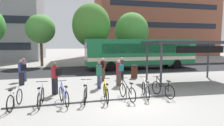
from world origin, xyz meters
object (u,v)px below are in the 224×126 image
parked_bicycle_white_0 (15,99)px  parked_bicycle_white_3 (86,94)px  commuter_teal_pack_0 (119,71)px  city_bus (140,52)px  street_tree_0 (41,29)px  parked_bicycle_white_6 (145,90)px  transit_shelter (189,44)px  commuter_black_pack_1 (103,68)px  street_tree_1 (91,25)px  parked_bicycle_black_7 (163,89)px  commuter_teal_pack_6 (122,67)px  commuter_red_pack_5 (99,73)px  commuter_black_pack_3 (55,76)px  parked_bicycle_blue_2 (64,96)px  parked_bicycle_yellow_4 (106,93)px  parked_bicycle_silver_1 (41,97)px  commuter_teal_pack_2 (23,68)px  trash_bin (134,71)px  commuter_black_pack_4 (21,71)px  street_tree_2 (131,32)px  parked_bicycle_black_5 (127,92)px

parked_bicycle_white_0 → parked_bicycle_white_3: 3.00m
parked_bicycle_white_3 → commuter_teal_pack_0: (2.44, 2.96, 0.60)m
city_bus → street_tree_0: (-10.83, 4.77, 2.68)m
parked_bicycle_white_6 → transit_shelter: size_ratio=0.28×
commuter_black_pack_1 → street_tree_1: (0.29, 9.01, 3.87)m
parked_bicycle_black_7 → commuter_teal_pack_6: commuter_teal_pack_6 is taller
city_bus → parked_bicycle_white_6: 11.26m
commuter_teal_pack_6 → parked_bicycle_black_7: bearing=-2.5°
parked_bicycle_white_3 → commuter_red_pack_5: commuter_red_pack_5 is taller
parked_bicycle_black_7 → street_tree_0: 17.65m
city_bus → commuter_red_pack_5: city_bus is taller
parked_bicycle_white_6 → commuter_black_pack_3: (-4.49, 1.64, 0.62)m
commuter_teal_pack_6 → parked_bicycle_blue_2: bearing=-49.6°
commuter_teal_pack_0 → parked_bicycle_yellow_4: bearing=132.8°
parked_bicycle_white_6 → commuter_red_pack_5: (-1.98, 2.51, 0.56)m
city_bus → street_tree_1: street_tree_1 is taller
commuter_teal_pack_0 → commuter_red_pack_5: size_ratio=1.04×
parked_bicycle_yellow_4 → parked_bicycle_blue_2: bearing=95.8°
parked_bicycle_white_6 → commuter_black_pack_1: (-1.35, 4.58, 0.61)m
parked_bicycle_silver_1 → commuter_teal_pack_2: (-1.97, 5.95, 0.59)m
parked_bicycle_yellow_4 → commuter_teal_pack_2: 7.67m
parked_bicycle_white_0 → parked_bicycle_silver_1: 1.03m
parked_bicycle_blue_2 → commuter_red_pack_5: (2.03, 2.60, 0.56)m
commuter_black_pack_1 → trash_bin: commuter_black_pack_1 is taller
transit_shelter → commuter_teal_pack_0: size_ratio=3.61×
parked_bicycle_silver_1 → commuter_black_pack_4: bearing=22.3°
street_tree_2 → commuter_teal_pack_6: bearing=-112.8°
commuter_teal_pack_0 → parked_bicycle_silver_1: bearing=103.7°
commuter_black_pack_4 → commuter_teal_pack_6: bearing=-136.1°
commuter_teal_pack_0 → commuter_red_pack_5: 1.45m
parked_bicycle_blue_2 → parked_bicycle_black_5: bearing=-105.1°
parked_bicycle_silver_1 → parked_bicycle_black_7: bearing=-88.3°
parked_bicycle_white_6 → street_tree_1: 14.35m
commuter_black_pack_4 → commuter_teal_pack_6: commuter_black_pack_4 is taller
city_bus → parked_bicycle_black_7: (-2.97, -10.51, -1.39)m
parked_bicycle_black_7 → commuter_black_pack_3: bearing=59.9°
commuter_teal_pack_2 → parked_bicycle_silver_1: bearing=-54.6°
parked_bicycle_yellow_4 → parked_bicycle_white_6: 2.06m
city_bus → parked_bicycle_white_6: size_ratio=7.12×
commuter_teal_pack_2 → commuter_black_pack_4: size_ratio=1.00×
parked_bicycle_black_5 → commuter_black_pack_1: 4.73m
parked_bicycle_black_7 → parked_bicycle_silver_1: bearing=77.8°
transit_shelter → commuter_teal_pack_0: 5.45m
city_bus → commuter_red_pack_5: 9.94m
city_bus → parked_bicycle_black_5: city_bus is taller
parked_bicycle_black_5 → trash_bin: trash_bin is taller
parked_bicycle_black_7 → trash_bin: bearing=-17.0°
commuter_black_pack_3 → commuter_black_pack_4: size_ratio=1.03×
parked_bicycle_white_0 → parked_bicycle_yellow_4: size_ratio=1.00×
parked_bicycle_yellow_4 → parked_bicycle_black_7: 3.00m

